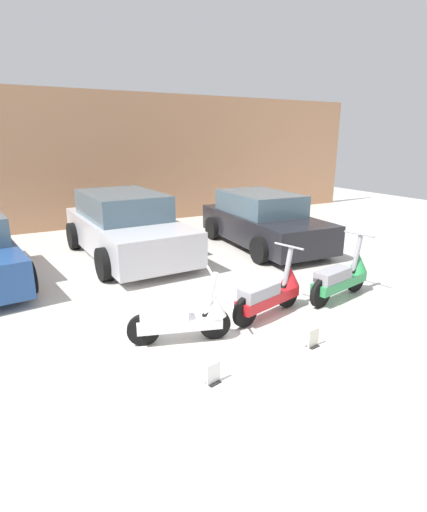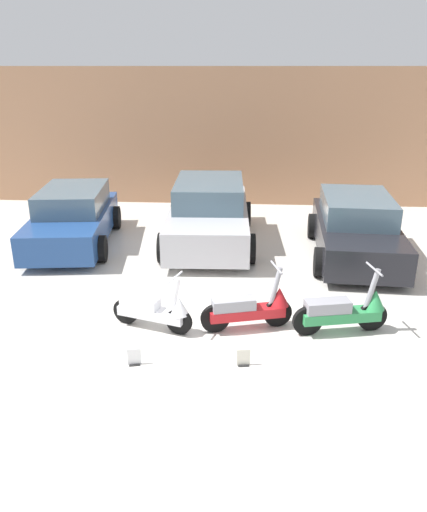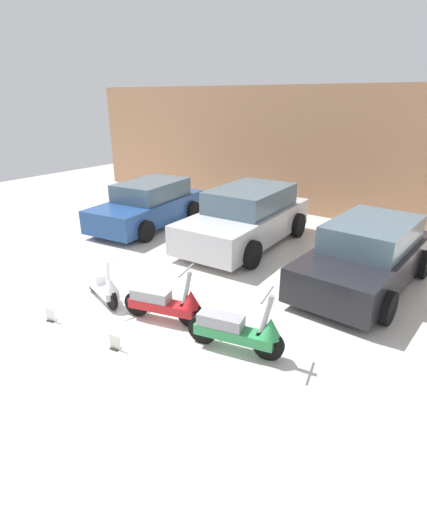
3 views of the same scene
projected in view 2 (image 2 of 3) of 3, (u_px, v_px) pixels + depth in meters
The scene contains 10 objects.
ground_plane at pixel (213, 345), 7.75m from camera, with size 28.00×28.00×0.00m, color silver.
wall_back at pixel (232, 138), 15.03m from camera, with size 19.60×0.12×4.06m, color tan.
scooter_front_left at pixel (155, 310), 8.12m from camera, with size 1.38×0.69×0.99m.
scooter_front_right at pixel (251, 307), 8.13m from camera, with size 1.51×0.69×1.07m.
scooter_front_center at pixel (345, 310), 8.01m from camera, with size 1.56×0.66×1.10m.
car_rear_left at pixel (73, 218), 12.00m from camera, with size 2.24×4.08×1.33m.
car_rear_center at pixel (209, 214), 12.10m from camera, with size 2.24×4.44×1.48m.
car_rear_right at pixel (356, 228), 11.20m from camera, with size 2.13×4.11×1.36m.
placard_near_left_scooter at pixel (134, 357), 7.22m from camera, with size 0.20×0.15×0.26m.
placard_near_right_scooter at pixel (243, 358), 7.21m from camera, with size 0.20×0.14×0.26m.
Camera 2 is at (0.44, -6.73, 4.07)m, focal length 35.00 mm.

